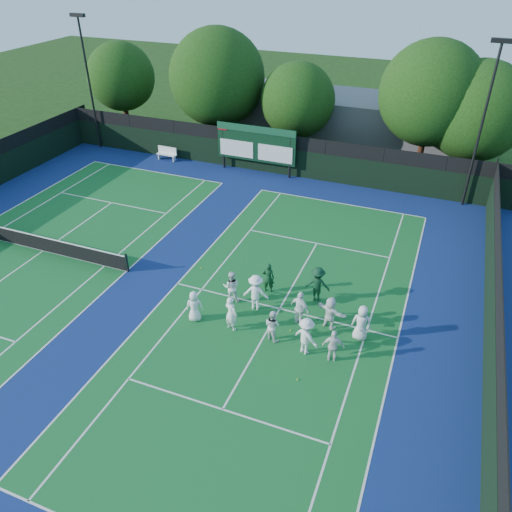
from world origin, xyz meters
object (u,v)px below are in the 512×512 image
at_px(tennis_net, 42,243).
at_px(coach_left, 268,278).
at_px(bench, 167,153).
at_px(scoreboard, 256,144).

relative_size(tennis_net, coach_left, 6.98).
relative_size(tennis_net, bench, 6.86).
xyz_separation_m(tennis_net, bench, (-0.41, 14.38, 0.06)).
distance_m(tennis_net, bench, 14.38).
bearing_deg(coach_left, tennis_net, -6.30).
height_order(scoreboard, tennis_net, scoreboard).
relative_size(bench, coach_left, 1.02).
height_order(tennis_net, coach_left, coach_left).
height_order(scoreboard, bench, scoreboard).
height_order(scoreboard, coach_left, scoreboard).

